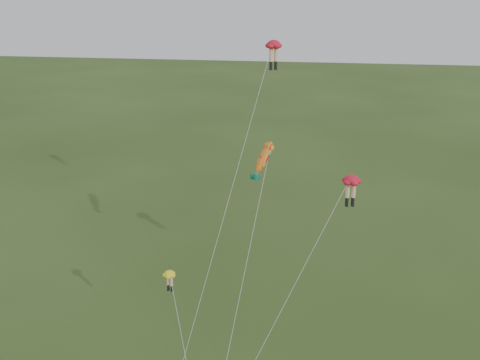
# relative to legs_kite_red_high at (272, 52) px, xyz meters

# --- Properties ---
(legs_kite_red_high) EXTENTS (6.48, 14.02, 22.57)m
(legs_kite_red_high) POSITION_rel_legs_kite_red_high_xyz_m (0.00, 0.00, 0.00)
(legs_kite_red_high) COLOR red
(legs_kite_red_high) RESTS_ON ground
(legs_kite_red_mid) EXTENTS (8.08, 8.29, 13.92)m
(legs_kite_red_mid) POSITION_rel_legs_kite_red_high_xyz_m (6.36, -6.86, -8.45)
(legs_kite_red_mid) COLOR red
(legs_kite_red_mid) RESTS_ON ground
(legs_kite_yellow) EXTENTS (2.75, 3.74, 7.79)m
(legs_kite_yellow) POSITION_rel_legs_kite_red_high_xyz_m (-6.06, -11.66, -14.50)
(legs_kite_yellow) COLOR yellow
(legs_kite_yellow) RESTS_ON ground
(fish_kite) EXTENTS (3.11, 11.70, 15.46)m
(fish_kite) POSITION_rel_legs_kite_red_high_xyz_m (-0.16, -4.22, -7.61)
(fish_kite) COLOR gold
(fish_kite) RESTS_ON ground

